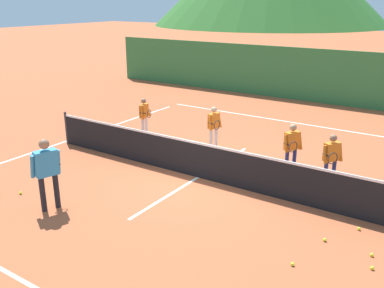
{
  "coord_description": "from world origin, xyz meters",
  "views": [
    {
      "loc": [
        5.55,
        -8.65,
        4.43
      ],
      "look_at": [
        0.22,
        -0.62,
        1.14
      ],
      "focal_mm": 39.84,
      "sensor_mm": 36.0,
      "label": 1
    }
  ],
  "objects": [
    {
      "name": "instructor",
      "position": [
        -1.78,
        -3.28,
        0.98
      ],
      "size": [
        0.45,
        0.82,
        1.63
      ],
      "color": "black",
      "rests_on": "ground"
    },
    {
      "name": "line_baseline_near",
      "position": [
        0.0,
        -5.25,
        0.0
      ],
      "size": [
        10.46,
        0.08,
        0.01
      ],
      "primitive_type": "cube",
      "color": "white",
      "rests_on": "ground"
    },
    {
      "name": "windscreen_fence",
      "position": [
        0.0,
        10.16,
        1.19
      ],
      "size": [
        23.01,
        0.08,
        2.38
      ],
      "primitive_type": "cube",
      "color": "#33753D",
      "rests_on": "ground"
    },
    {
      "name": "line_baseline_far",
      "position": [
        0.0,
        6.38,
        0.0
      ],
      "size": [
        10.46,
        0.08,
        0.01
      ],
      "primitive_type": "cube",
      "color": "white",
      "rests_on": "ground"
    },
    {
      "name": "student_3",
      "position": [
        3.0,
        1.38,
        0.8
      ],
      "size": [
        0.45,
        0.72,
        1.34
      ],
      "color": "navy",
      "rests_on": "ground"
    },
    {
      "name": "student_2",
      "position": [
        1.9,
        1.59,
        0.83
      ],
      "size": [
        0.43,
        0.73,
        1.37
      ],
      "color": "navy",
      "rests_on": "ground"
    },
    {
      "name": "tennis_ball_8",
      "position": [
        4.17,
        -0.46,
        0.03
      ],
      "size": [
        0.07,
        0.07,
        0.07
      ],
      "primitive_type": "sphere",
      "color": "yellow",
      "rests_on": "ground"
    },
    {
      "name": "student_0",
      "position": [
        -3.51,
        2.09,
        0.77
      ],
      "size": [
        0.51,
        0.56,
        1.28
      ],
      "color": "silver",
      "rests_on": "ground"
    },
    {
      "name": "ground_plane",
      "position": [
        0.0,
        0.0,
        0.0
      ],
      "size": [
        120.0,
        120.0,
        0.0
      ],
      "primitive_type": "plane",
      "color": "#B25633"
    },
    {
      "name": "tennis_net",
      "position": [
        0.0,
        0.0,
        0.5
      ],
      "size": [
        10.11,
        0.08,
        1.05
      ],
      "color": "#333338",
      "rests_on": "ground"
    },
    {
      "name": "student_1",
      "position": [
        -0.86,
        2.23,
        0.8
      ],
      "size": [
        0.41,
        0.67,
        1.32
      ],
      "color": "silver",
      "rests_on": "ground"
    },
    {
      "name": "tennis_ball_1",
      "position": [
        4.68,
        -1.71,
        0.03
      ],
      "size": [
        0.07,
        0.07,
        0.07
      ],
      "primitive_type": "sphere",
      "color": "yellow",
      "rests_on": "ground"
    },
    {
      "name": "line_service_center",
      "position": [
        0.0,
        0.0,
        0.0
      ],
      "size": [
        0.08,
        5.44,
        0.01
      ],
      "primitive_type": "cube",
      "color": "white",
      "rests_on": "ground"
    },
    {
      "name": "tennis_ball_3",
      "position": [
        3.72,
        -1.26,
        0.03
      ],
      "size": [
        0.07,
        0.07,
        0.07
      ],
      "primitive_type": "sphere",
      "color": "yellow",
      "rests_on": "ground"
    },
    {
      "name": "tennis_ball_6",
      "position": [
        -2.99,
        -3.21,
        0.03
      ],
      "size": [
        0.07,
        0.07,
        0.07
      ],
      "primitive_type": "sphere",
      "color": "yellow",
      "rests_on": "ground"
    },
    {
      "name": "line_sideline_west",
      "position": [
        -5.23,
        0.0,
        0.0
      ],
      "size": [
        0.08,
        11.64,
        0.01
      ],
      "primitive_type": "cube",
      "color": "white",
      "rests_on": "ground"
    },
    {
      "name": "tennis_ball_0",
      "position": [
        3.5,
        -2.37,
        0.03
      ],
      "size": [
        0.07,
        0.07,
        0.07
      ],
      "primitive_type": "sphere",
      "color": "yellow",
      "rests_on": "ground"
    },
    {
      "name": "tennis_ball_7",
      "position": [
        4.59,
        -1.3,
        0.03
      ],
      "size": [
        0.07,
        0.07,
        0.07
      ],
      "primitive_type": "sphere",
      "color": "yellow",
      "rests_on": "ground"
    }
  ]
}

